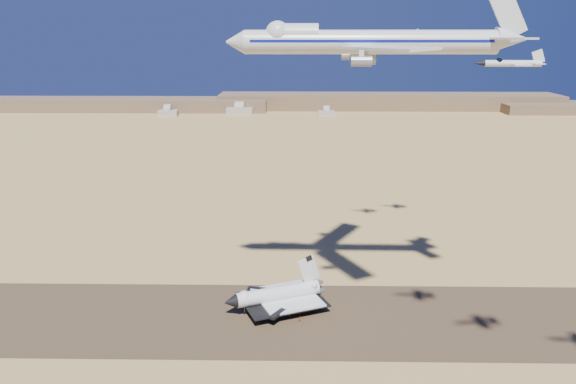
{
  "coord_description": "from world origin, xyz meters",
  "views": [
    {
      "loc": [
        7.2,
        -165.87,
        89.95
      ],
      "look_at": [
        4.24,
        8.0,
        40.89
      ],
      "focal_mm": 35.0,
      "sensor_mm": 36.0,
      "label": 1
    }
  ],
  "objects_px": {
    "shuttle": "(277,295)",
    "chase_jet_e": "(442,37)",
    "chase_jet_d": "(403,36)",
    "crew_c": "(289,315)",
    "crew_a": "(299,313)",
    "crew_b": "(300,319)",
    "chase_jet_a": "(511,63)",
    "carrier_747": "(361,42)"
  },
  "relations": [
    {
      "from": "shuttle",
      "to": "chase_jet_d",
      "type": "height_order",
      "value": "chase_jet_d"
    },
    {
      "from": "shuttle",
      "to": "crew_c",
      "type": "distance_m",
      "value": 8.69
    },
    {
      "from": "carrier_747",
      "to": "chase_jet_d",
      "type": "bearing_deg",
      "value": 68.03
    },
    {
      "from": "carrier_747",
      "to": "shuttle",
      "type": "bearing_deg",
      "value": 173.18
    },
    {
      "from": "chase_jet_d",
      "to": "crew_c",
      "type": "bearing_deg",
      "value": -124.48
    },
    {
      "from": "crew_a",
      "to": "chase_jet_e",
      "type": "bearing_deg",
      "value": -59.15
    },
    {
      "from": "crew_c",
      "to": "chase_jet_d",
      "type": "height_order",
      "value": "chase_jet_d"
    },
    {
      "from": "crew_a",
      "to": "chase_jet_a",
      "type": "distance_m",
      "value": 103.73
    },
    {
      "from": "shuttle",
      "to": "chase_jet_d",
      "type": "distance_m",
      "value": 107.99
    },
    {
      "from": "chase_jet_a",
      "to": "chase_jet_e",
      "type": "distance_m",
      "value": 105.15
    },
    {
      "from": "shuttle",
      "to": "carrier_747",
      "type": "xyz_separation_m",
      "value": [
        25.19,
        -3.27,
        83.04
      ]
    },
    {
      "from": "carrier_747",
      "to": "crew_c",
      "type": "distance_m",
      "value": 89.27
    },
    {
      "from": "chase_jet_a",
      "to": "crew_c",
      "type": "bearing_deg",
      "value": 143.35
    },
    {
      "from": "chase_jet_e",
      "to": "carrier_747",
      "type": "bearing_deg",
      "value": -113.34
    },
    {
      "from": "crew_a",
      "to": "chase_jet_a",
      "type": "bearing_deg",
      "value": -149.79
    },
    {
      "from": "chase_jet_a",
      "to": "chase_jet_e",
      "type": "height_order",
      "value": "chase_jet_e"
    },
    {
      "from": "crew_c",
      "to": "chase_jet_d",
      "type": "distance_m",
      "value": 112.21
    },
    {
      "from": "crew_a",
      "to": "crew_c",
      "type": "bearing_deg",
      "value": 100.25
    },
    {
      "from": "crew_c",
      "to": "chase_jet_a",
      "type": "relative_size",
      "value": 0.12
    },
    {
      "from": "crew_c",
      "to": "chase_jet_e",
      "type": "distance_m",
      "value": 123.79
    },
    {
      "from": "shuttle",
      "to": "chase_jet_e",
      "type": "relative_size",
      "value": 2.47
    },
    {
      "from": "shuttle",
      "to": "crew_a",
      "type": "height_order",
      "value": "shuttle"
    },
    {
      "from": "chase_jet_d",
      "to": "chase_jet_a",
      "type": "bearing_deg",
      "value": -83.01
    },
    {
      "from": "chase_jet_e",
      "to": "crew_a",
      "type": "bearing_deg",
      "value": -122.98
    },
    {
      "from": "carrier_747",
      "to": "chase_jet_a",
      "type": "height_order",
      "value": "carrier_747"
    },
    {
      "from": "shuttle",
      "to": "crew_b",
      "type": "bearing_deg",
      "value": -72.54
    },
    {
      "from": "chase_jet_e",
      "to": "shuttle",
      "type": "bearing_deg",
      "value": -128.91
    },
    {
      "from": "carrier_747",
      "to": "chase_jet_a",
      "type": "bearing_deg",
      "value": -56.79
    },
    {
      "from": "crew_a",
      "to": "chase_jet_d",
      "type": "bearing_deg",
      "value": -53.36
    },
    {
      "from": "crew_a",
      "to": "chase_jet_a",
      "type": "xyz_separation_m",
      "value": [
        45.75,
        -42.17,
        83.0
      ]
    },
    {
      "from": "crew_b",
      "to": "chase_jet_e",
      "type": "height_order",
      "value": "chase_jet_e"
    },
    {
      "from": "carrier_747",
      "to": "chase_jet_e",
      "type": "bearing_deg",
      "value": 58.17
    },
    {
      "from": "crew_c",
      "to": "chase_jet_d",
      "type": "relative_size",
      "value": 0.13
    },
    {
      "from": "crew_c",
      "to": "chase_jet_a",
      "type": "height_order",
      "value": "chase_jet_a"
    },
    {
      "from": "shuttle",
      "to": "chase_jet_e",
      "type": "bearing_deg",
      "value": 19.17
    },
    {
      "from": "crew_c",
      "to": "carrier_747",
      "type": "bearing_deg",
      "value": -146.68
    },
    {
      "from": "carrier_747",
      "to": "crew_c",
      "type": "bearing_deg",
      "value": -170.51
    },
    {
      "from": "shuttle",
      "to": "chase_jet_e",
      "type": "distance_m",
      "value": 120.12
    },
    {
      "from": "carrier_747",
      "to": "crew_a",
      "type": "relative_size",
      "value": 55.85
    },
    {
      "from": "shuttle",
      "to": "chase_jet_e",
      "type": "xyz_separation_m",
      "value": [
        63.71,
        57.44,
        84.09
      ]
    },
    {
      "from": "chase_jet_a",
      "to": "crew_a",
      "type": "bearing_deg",
      "value": 140.33
    },
    {
      "from": "chase_jet_d",
      "to": "chase_jet_e",
      "type": "bearing_deg",
      "value": 30.65
    }
  ]
}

